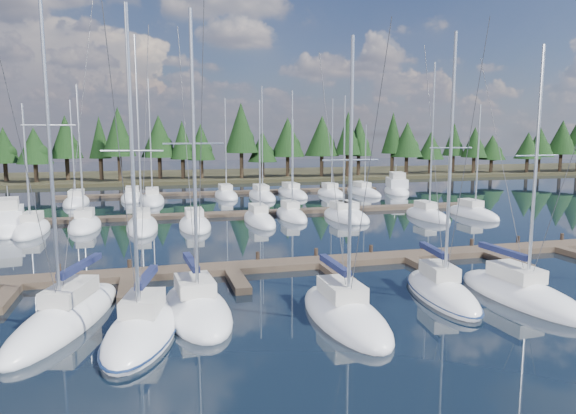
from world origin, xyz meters
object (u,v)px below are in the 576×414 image
object	(u,v)px
front_sailboat_4	(441,292)
motor_yacht_right	(396,189)
front_sailboat_0	(67,317)
main_dock	(324,264)
front_sailboat_5	(520,294)
front_sailboat_1	(142,330)
front_sailboat_2	(196,309)
front_sailboat_3	(344,314)
motor_yacht_left	(9,224)

from	to	relation	value
front_sailboat_4	motor_yacht_right	distance (m)	49.87
front_sailboat_0	motor_yacht_right	size ratio (longest dim) A/B	1.54
main_dock	front_sailboat_0	bearing A→B (deg)	-156.58
front_sailboat_4	front_sailboat_5	bearing A→B (deg)	-20.37
motor_yacht_right	main_dock	bearing A→B (deg)	-122.78
main_dock	front_sailboat_0	distance (m)	15.77
front_sailboat_1	front_sailboat_2	world-z (taller)	front_sailboat_2
front_sailboat_3	motor_yacht_right	world-z (taller)	front_sailboat_3
front_sailboat_0	front_sailboat_2	bearing A→B (deg)	-3.91
front_sailboat_5	front_sailboat_0	bearing A→B (deg)	173.55
front_sailboat_4	main_dock	bearing A→B (deg)	118.01
front_sailboat_1	front_sailboat_3	xyz separation A→B (m)	(8.99, -0.37, -0.01)
motor_yacht_right	front_sailboat_1	bearing A→B (deg)	-127.31
front_sailboat_3	front_sailboat_5	world-z (taller)	front_sailboat_5
front_sailboat_0	front_sailboat_1	xyz separation A→B (m)	(3.30, -2.50, -0.01)
front_sailboat_3	front_sailboat_4	xyz separation A→B (m)	(6.11, 1.76, 0.02)
main_dock	front_sailboat_4	distance (m)	8.36
front_sailboat_1	motor_yacht_left	distance (m)	30.74
front_sailboat_1	front_sailboat_3	size ratio (longest dim) A/B	1.06
front_sailboat_5	motor_yacht_right	xyz separation A→B (m)	(16.83, 46.82, 0.25)
front_sailboat_4	motor_yacht_right	xyz separation A→B (m)	(20.58, 45.43, 0.24)
main_dock	front_sailboat_2	world-z (taller)	front_sailboat_2
front_sailboat_2	motor_yacht_right	xyz separation A→B (m)	(33.21, 44.71, 0.24)
front_sailboat_3	motor_yacht_right	xyz separation A→B (m)	(26.69, 47.18, 0.25)
main_dock	front_sailboat_3	bearing A→B (deg)	-103.45
front_sailboat_3	motor_yacht_left	distance (m)	35.46
front_sailboat_1	front_sailboat_5	bearing A→B (deg)	-0.01
front_sailboat_1	front_sailboat_3	world-z (taller)	front_sailboat_1
front_sailboat_2	front_sailboat_5	world-z (taller)	front_sailboat_2
main_dock	front_sailboat_2	bearing A→B (deg)	-142.56
front_sailboat_1	front_sailboat_5	xyz separation A→B (m)	(18.85, -0.00, -0.01)
front_sailboat_5	front_sailboat_3	bearing A→B (deg)	-177.89
front_sailboat_5	motor_yacht_left	xyz separation A→B (m)	(-30.55, 28.43, 0.23)
main_dock	motor_yacht_right	xyz separation A→B (m)	(24.50, 38.05, 0.33)
front_sailboat_1	front_sailboat_4	xyz separation A→B (m)	(15.10, 1.39, 0.01)
front_sailboat_1	motor_yacht_left	bearing A→B (deg)	112.38
motor_yacht_left	front_sailboat_1	bearing A→B (deg)	-67.62
front_sailboat_2	front_sailboat_3	xyz separation A→B (m)	(6.52, -2.47, -0.01)
front_sailboat_1	motor_yacht_right	distance (m)	58.86
front_sailboat_0	main_dock	bearing A→B (deg)	23.42
main_dock	motor_yacht_left	size ratio (longest dim) A/B	4.45
front_sailboat_3	front_sailboat_5	distance (m)	9.87
front_sailboat_3	motor_yacht_left	world-z (taller)	front_sailboat_3
main_dock	front_sailboat_2	xyz separation A→B (m)	(-8.71, -6.67, 0.09)
front_sailboat_4	front_sailboat_0	bearing A→B (deg)	176.55
front_sailboat_5	motor_yacht_right	distance (m)	49.75
main_dock	front_sailboat_5	world-z (taller)	front_sailboat_5
front_sailboat_2	front_sailboat_5	bearing A→B (deg)	-7.33
front_sailboat_0	front_sailboat_3	bearing A→B (deg)	-13.13
front_sailboat_1	front_sailboat_0	bearing A→B (deg)	142.88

